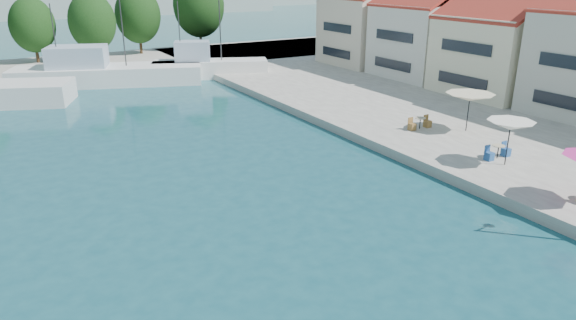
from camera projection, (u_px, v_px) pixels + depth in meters
quay_right at (508, 106)px, 41.64m from camera, size 32.00×92.00×0.60m
quay_far at (51, 69)px, 57.56m from camera, size 90.00×16.00×0.60m
building_04 at (502, 41)px, 43.40m from camera, size 9.00×8.80×9.20m
building_05 at (426, 29)px, 50.62m from camera, size 8.40×8.80×9.70m
building_06 at (369, 20)px, 57.85m from camera, size 9.00×8.80×10.20m
trawler_03 at (103, 74)px, 50.79m from camera, size 18.53×10.44×10.20m
trawler_04 at (208, 67)px, 54.19m from camera, size 12.18×7.43×10.20m
tree_05 at (32, 25)px, 58.47m from camera, size 4.97×4.97×7.36m
tree_06 at (92, 22)px, 59.23m from camera, size 5.32×5.32×7.88m
tree_07 at (138, 15)px, 64.88m from camera, size 5.64×5.64×8.35m
tree_08 at (199, 5)px, 68.41m from camera, size 6.79×6.79×10.05m
umbrella_white at (511, 125)px, 27.29m from camera, size 2.52×2.52×2.49m
umbrella_cream at (470, 97)px, 33.32m from camera, size 3.17×3.17×2.52m
cafe_table_02 at (498, 153)px, 28.97m from camera, size 1.82×0.70×0.76m
cafe_table_03 at (420, 125)px, 34.44m from camera, size 1.82×0.70×0.76m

